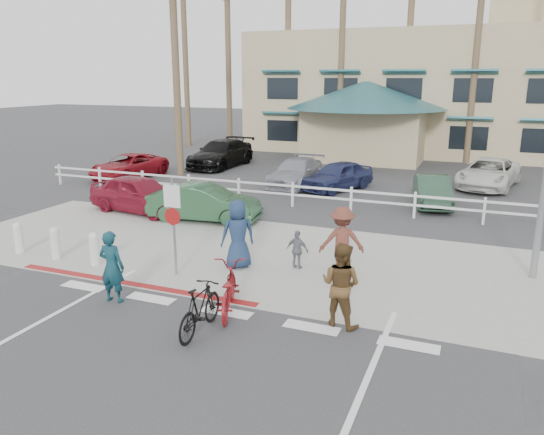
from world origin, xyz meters
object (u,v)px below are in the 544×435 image
at_px(bike_black, 200,309).
at_px(car_red_compact, 140,194).
at_px(car_white_sedan, 204,203).
at_px(sign_post, 174,222).
at_px(bike_red, 228,289).

distance_m(bike_black, car_red_compact, 10.69).
distance_m(bike_black, car_white_sedan, 8.83).
height_order(sign_post, bike_red, sign_post).
bearing_deg(bike_black, bike_red, -95.68).
distance_m(bike_red, bike_black, 1.11).
relative_size(bike_black, car_red_compact, 0.42).
bearing_deg(bike_red, car_white_sedan, -77.48).
bearing_deg(bike_black, car_white_sedan, -63.16).
bearing_deg(sign_post, car_red_compact, 132.85).
xyz_separation_m(car_white_sedan, car_red_compact, (-2.94, 0.18, 0.05)).
xyz_separation_m(bike_red, bike_black, (-0.08, -1.11, -0.01)).
xyz_separation_m(bike_black, car_white_sedan, (-4.21, 7.76, 0.14)).
distance_m(sign_post, car_red_compact, 7.25).
height_order(bike_black, car_red_compact, car_red_compact).
height_order(sign_post, car_red_compact, sign_post).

